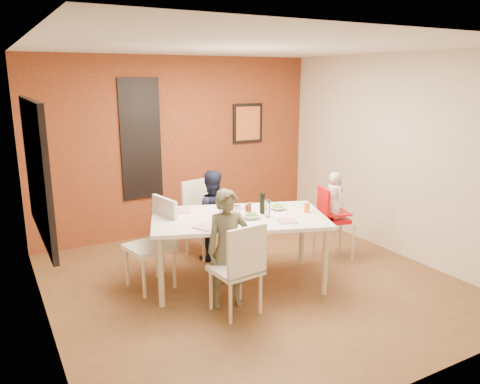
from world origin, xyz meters
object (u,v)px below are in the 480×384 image
chair_near (240,265)px  child_far (211,215)px  high_chair (331,217)px  chair_left (156,238)px  toddler (334,195)px  wine_bottle (262,204)px  child_near (228,249)px  paper_towel_roll (224,206)px  dining_table (239,222)px  chair_far (202,213)px

chair_near → child_far: bearing=-110.5°
high_chair → chair_left: bearing=96.6°
toddler → wine_bottle: size_ratio=2.49×
toddler → wine_bottle: toddler is taller
high_chair → child_near: (-1.77, -0.47, 0.04)m
chair_near → paper_towel_roll: size_ratio=3.81×
child_far → child_near: bearing=91.7°
chair_near → high_chair: size_ratio=0.98×
chair_left → toddler: toddler is taller
dining_table → chair_near: bearing=-117.6°
child_far → dining_table: bearing=106.5°
wine_bottle → chair_near: bearing=-135.4°
dining_table → child_near: child_near is taller
chair_left → high_chair: (2.27, -0.37, 0.02)m
dining_table → high_chair: (1.40, 0.03, -0.15)m
child_far → paper_towel_roll: size_ratio=4.72×
child_near → toddler: (1.80, 0.46, 0.26)m
high_chair → dining_table: bearing=107.2°
chair_left → dining_table: bearing=53.7°
child_near → paper_towel_roll: bearing=80.2°
chair_far → chair_left: chair_left is taller
dining_table → toddler: 1.44m
chair_far → high_chair: 1.74m
dining_table → paper_towel_roll: 0.27m
toddler → child_far: bearing=58.4°
chair_near → child_near: 0.26m
chair_left → child_far: child_far is taller
child_near → wine_bottle: child_near is taller
chair_left → toddler: (2.29, -0.38, 0.31)m
high_chair → wine_bottle: (-1.11, -0.08, 0.35)m
wine_bottle → paper_towel_roll: 0.47m
chair_left → child_near: (0.49, -0.84, 0.06)m
chair_near → chair_far: chair_far is taller
high_chair → child_near: child_near is taller
child_near → chair_left: bearing=133.0°
child_near → wine_bottle: (0.66, 0.40, 0.31)m
chair_left → wine_bottle: 1.29m
wine_bottle → paper_towel_roll: size_ratio=0.96×
paper_towel_roll → child_far: bearing=75.0°
toddler → high_chair: bearing=62.0°
child_near → paper_towel_roll: child_near is taller
chair_near → chair_left: bearing=-70.9°
chair_far → chair_left: (-0.89, -0.69, 0.01)m
chair_near → paper_towel_roll: paper_towel_roll is taller
dining_table → wine_bottle: wine_bottle is taller
chair_far → chair_left: 1.12m
paper_towel_roll → wine_bottle: bearing=-11.1°
high_chair → child_far: bearing=75.0°
child_far → wine_bottle: size_ratio=4.92×
dining_table → high_chair: bearing=1.3°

